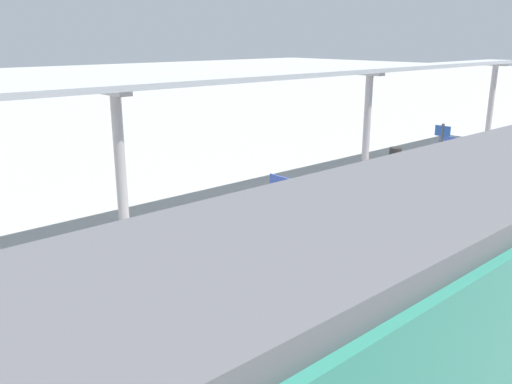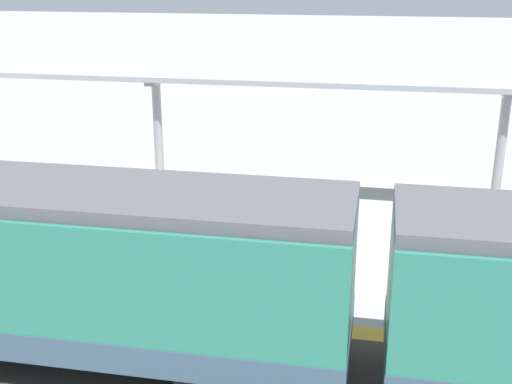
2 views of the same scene
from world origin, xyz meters
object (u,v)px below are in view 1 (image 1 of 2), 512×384
Objects in this scene: canopy_pillar_third at (120,164)px; canopy_pillar_nearest at (491,101)px; bench_far_end at (456,146)px; trash_bin at (395,159)px; platform_info_sign at (441,149)px; bench_mid_platform at (289,190)px; train_far_carriage at (460,290)px; canopy_pillar_second at (367,122)px.

canopy_pillar_nearest is at bearing -90.00° from canopy_pillar_third.
canopy_pillar_nearest is 5.55m from bench_far_end.
trash_bin is at bearing 94.43° from canopy_pillar_nearest.
platform_info_sign is (-3.08, 10.24, -0.59)m from canopy_pillar_nearest.
platform_info_sign reaches higher than bench_far_end.
bench_mid_platform and bench_far_end have the same top height.
train_far_carriage is at bearing 179.28° from canopy_pillar_third.
bench_far_end is at bearing -94.48° from trash_bin.
trash_bin is (8.59, -11.49, -1.38)m from train_far_carriage.
canopy_pillar_nearest reaches higher than bench_mid_platform.
train_far_carriage is 3.59× the size of canopy_pillar_third.
canopy_pillar_nearest is at bearing -73.27° from platform_info_sign.
canopy_pillar_third is at bearing 90.00° from canopy_pillar_second.
platform_info_sign is at bearing -106.31° from canopy_pillar_third.
train_far_carriage is 3.59× the size of canopy_pillar_nearest.
canopy_pillar_second reaches higher than train_far_carriage.
canopy_pillar_nearest is 2.49× the size of bench_mid_platform.
platform_info_sign is at bearing -178.18° from canopy_pillar_second.
trash_bin is at bearing -53.20° from train_far_carriage.
canopy_pillar_third is at bearing 78.45° from bench_mid_platform.
canopy_pillar_nearest is 9.54m from trash_bin.
canopy_pillar_third is 1.72× the size of platform_info_sign.
train_far_carriage is 12.35m from platform_info_sign.
canopy_pillar_third is (9.32, -0.12, 0.08)m from train_far_carriage.
train_far_carriage is 8.92× the size of bench_mid_platform.
train_far_carriage is 3.59× the size of canopy_pillar_second.
bench_mid_platform is 5.82m from platform_info_sign.
canopy_pillar_second is 5.58m from bench_mid_platform.
bench_mid_platform is (8.27, -5.26, -1.39)m from train_far_carriage.
canopy_pillar_third is at bearing -0.72° from train_far_carriage.
canopy_pillar_third reaches higher than train_far_carriage.
canopy_pillar_third reaches higher than platform_info_sign.
canopy_pillar_second is at bearing -78.76° from bench_mid_platform.
canopy_pillar_third is 11.49m from trash_bin.
canopy_pillar_third is 4.17× the size of trash_bin.
canopy_pillar_nearest is at bearing -65.95° from train_far_carriage.
canopy_pillar_second is 3.14m from platform_info_sign.
canopy_pillar_nearest is at bearing -78.64° from bench_far_end.
bench_far_end is at bearing 101.36° from canopy_pillar_nearest.
canopy_pillar_third is (0.00, 20.77, 0.00)m from canopy_pillar_nearest.
train_far_carriage is 8.98× the size of bench_far_end.
platform_info_sign is (-3.08, -10.52, -0.59)m from canopy_pillar_third.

